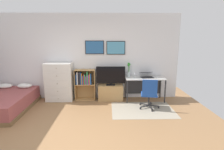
{
  "coord_description": "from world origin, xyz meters",
  "views": [
    {
      "loc": [
        0.8,
        -3.28,
        1.94
      ],
      "look_at": [
        0.9,
        1.5,
        0.95
      ],
      "focal_mm": 28.49,
      "sensor_mm": 36.0,
      "label": 1
    }
  ],
  "objects": [
    {
      "name": "tv_stand",
      "position": [
        0.88,
        2.17,
        0.25
      ],
      "size": [
        0.78,
        0.41,
        0.49
      ],
      "color": "tan",
      "rests_on": "ground_plane"
    },
    {
      "name": "wall_back_with_posters",
      "position": [
        0.01,
        2.43,
        1.35
      ],
      "size": [
        6.12,
        0.09,
        2.7
      ],
      "color": "white",
      "rests_on": "ground_plane"
    },
    {
      "name": "bed",
      "position": [
        -2.08,
        1.39,
        0.22
      ],
      "size": [
        1.42,
        2.0,
        0.57
      ],
      "rotation": [
        0.0,
        0.0,
        0.02
      ],
      "color": "brown",
      "rests_on": "ground_plane"
    },
    {
      "name": "area_rug",
      "position": [
        1.75,
        1.32,
        0.0
      ],
      "size": [
        1.7,
        1.2,
        0.01
      ],
      "primitive_type": "cube",
      "color": "#9E937F",
      "rests_on": "ground_plane"
    },
    {
      "name": "desk",
      "position": [
        1.95,
        2.17,
        0.6
      ],
      "size": [
        1.21,
        0.55,
        0.74
      ],
      "color": "silver",
      "rests_on": "ground_plane"
    },
    {
      "name": "bookshelf",
      "position": [
        0.04,
        2.21,
        0.6
      ],
      "size": [
        0.64,
        0.3,
        0.98
      ],
      "color": "tan",
      "rests_on": "ground_plane"
    },
    {
      "name": "laptop",
      "position": [
        2.0,
        2.16,
        0.81
      ],
      "size": [
        0.42,
        0.45,
        0.17
      ],
      "rotation": [
        0.0,
        0.0,
        0.11
      ],
      "color": "#333338",
      "rests_on": "desk"
    },
    {
      "name": "office_chair",
      "position": [
        1.93,
        1.38,
        0.46
      ],
      "size": [
        0.58,
        0.57,
        0.86
      ],
      "rotation": [
        0.0,
        0.0,
        -0.17
      ],
      "color": "#232326",
      "rests_on": "ground_plane"
    },
    {
      "name": "computer_mouse",
      "position": [
        2.3,
        2.03,
        0.76
      ],
      "size": [
        0.06,
        0.1,
        0.03
      ],
      "primitive_type": "ellipsoid",
      "color": "silver",
      "rests_on": "desk"
    },
    {
      "name": "bamboo_vase",
      "position": [
        1.45,
        2.29,
        0.98
      ],
      "size": [
        0.1,
        0.1,
        0.44
      ],
      "color": "silver",
      "rests_on": "desk"
    },
    {
      "name": "ground_plane",
      "position": [
        0.0,
        0.0,
        0.0
      ],
      "size": [
        7.2,
        7.2,
        0.0
      ],
      "primitive_type": "plane",
      "color": "#936B44"
    },
    {
      "name": "dresser",
      "position": [
        -0.74,
        2.15,
        0.6
      ],
      "size": [
        0.82,
        0.46,
        1.2
      ],
      "color": "white",
      "rests_on": "ground_plane"
    },
    {
      "name": "television",
      "position": [
        0.88,
        2.15,
        0.79
      ],
      "size": [
        0.91,
        0.16,
        0.59
      ],
      "color": "black",
      "rests_on": "tv_stand"
    },
    {
      "name": "wine_glass",
      "position": [
        1.6,
        2.05,
        0.87
      ],
      "size": [
        0.07,
        0.07,
        0.18
      ],
      "color": "silver",
      "rests_on": "desk"
    }
  ]
}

